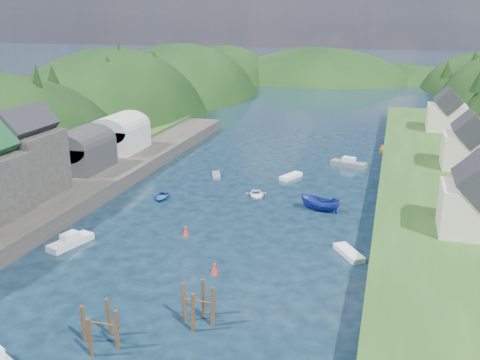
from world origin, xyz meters
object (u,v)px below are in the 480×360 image
(piling_cluster_far, at_px, (198,308))
(channel_buoy_far, at_px, (186,231))
(channel_buoy_near, at_px, (214,269))
(piling_cluster_near, at_px, (100,330))

(piling_cluster_far, bearing_deg, channel_buoy_far, 114.94)
(piling_cluster_far, height_order, channel_buoy_near, piling_cluster_far)
(piling_cluster_far, bearing_deg, piling_cluster_near, -140.43)
(piling_cluster_near, xyz_separation_m, channel_buoy_near, (4.52, 13.63, -0.89))
(piling_cluster_near, height_order, channel_buoy_near, piling_cluster_near)
(channel_buoy_near, distance_m, channel_buoy_far, 10.07)
(piling_cluster_near, bearing_deg, channel_buoy_near, 71.67)
(piling_cluster_near, relative_size, channel_buoy_near, 3.53)
(piling_cluster_near, xyz_separation_m, piling_cluster_far, (6.07, 5.01, 0.03))
(piling_cluster_far, distance_m, channel_buoy_far, 18.31)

